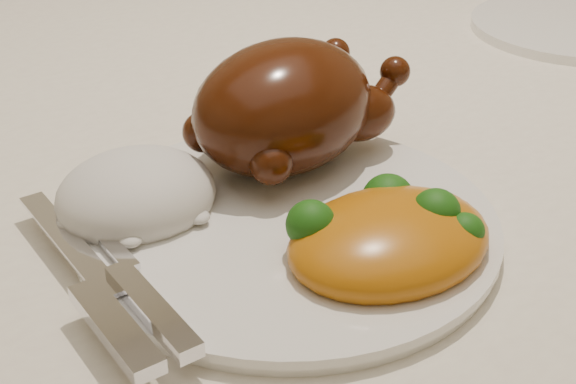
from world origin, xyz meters
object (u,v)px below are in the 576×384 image
dining_table (346,196)px  side_plate (575,26)px  dinner_plate (288,226)px  roast_chicken (288,105)px

dining_table → side_plate: 0.33m
dining_table → dinner_plate: 0.25m
dining_table → dinner_plate: bearing=-131.9°
dinner_plate → roast_chicken: bearing=62.1°
dining_table → dinner_plate: (-0.15, -0.17, 0.11)m
dinner_plate → side_plate: bearing=24.3°
dining_table → side_plate: bearing=7.1°
dining_table → side_plate: size_ratio=7.15×
dinner_plate → side_plate: 0.51m
side_plate → roast_chicken: roast_chicken is taller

